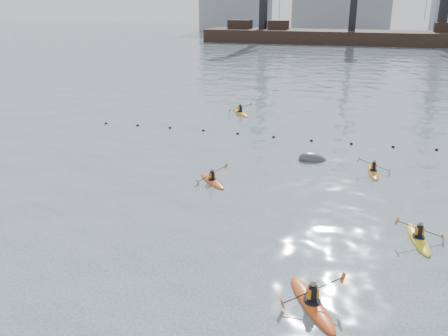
% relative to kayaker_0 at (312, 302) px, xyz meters
% --- Properties ---
extents(ground, '(400.00, 400.00, 0.00)m').
position_rel_kayaker_0_xyz_m(ground, '(-3.51, -1.28, -0.11)').
color(ground, '#394A53').
rests_on(ground, ground).
extents(float_line, '(33.24, 0.73, 0.24)m').
position_rel_kayaker_0_xyz_m(float_line, '(-4.01, 21.26, -0.08)').
color(float_line, black).
rests_on(float_line, ground).
extents(barge_pier, '(72.00, 19.30, 29.50)m').
position_rel_kayaker_0_xyz_m(barge_pier, '(-3.74, 108.72, 1.78)').
color(barge_pier, black).
rests_on(barge_pier, ground).
extents(skyline, '(141.00, 28.00, 22.00)m').
position_rel_kayaker_0_xyz_m(skyline, '(-1.28, 149.00, 9.14)').
color(skyline, gray).
rests_on(skyline, ground).
extents(kayaker_0, '(2.45, 3.44, 1.28)m').
position_rel_kayaker_0_xyz_m(kayaker_0, '(0.00, 0.00, 0.00)').
color(kayaker_0, '#D34913').
rests_on(kayaker_0, ground).
extents(kayaker_1, '(2.23, 3.33, 1.19)m').
position_rel_kayaker_0_xyz_m(kayaker_1, '(4.08, 6.31, -0.01)').
color(kayaker_1, yellow).
rests_on(kayaker_1, ground).
extents(kayaker_2, '(2.48, 2.59, 1.14)m').
position_rel_kayaker_0_xyz_m(kayaker_2, '(-7.21, 10.57, -0.02)').
color(kayaker_2, orange).
rests_on(kayaker_2, ground).
extents(kayaker_3, '(2.08, 3.07, 1.12)m').
position_rel_kayaker_0_xyz_m(kayaker_3, '(2.08, 15.01, -0.02)').
color(kayaker_3, orange).
rests_on(kayaker_3, ground).
extents(kayaker_5, '(2.60, 3.24, 1.16)m').
position_rel_kayaker_0_xyz_m(kayaker_5, '(-10.21, 28.51, -0.00)').
color(kayaker_5, orange).
rests_on(kayaker_5, ground).
extents(mooring_buoy, '(2.39, 1.75, 1.37)m').
position_rel_kayaker_0_xyz_m(mooring_buoy, '(-1.88, 16.45, -0.11)').
color(mooring_buoy, '#3B3E40').
rests_on(mooring_buoy, ground).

